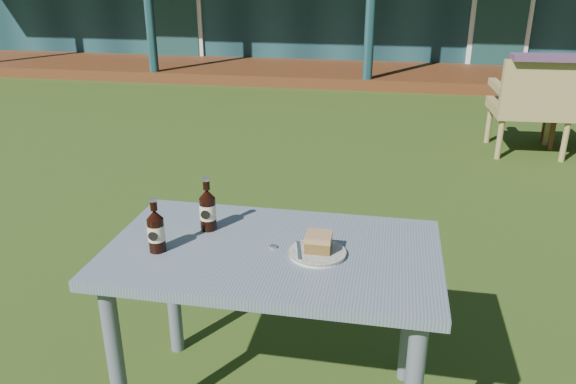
% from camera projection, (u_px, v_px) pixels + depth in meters
% --- Properties ---
extents(ground, '(80.00, 80.00, 0.00)m').
position_uv_depth(ground, '(324.00, 234.00, 3.75)').
color(ground, '#334916').
extents(cafe_table, '(1.20, 0.70, 0.72)m').
position_uv_depth(cafe_table, '(273.00, 273.00, 2.06)').
color(cafe_table, slate).
rests_on(cafe_table, ground).
extents(plate, '(0.20, 0.20, 0.01)m').
position_uv_depth(plate, '(317.00, 253.00, 1.98)').
color(plate, silver).
rests_on(plate, cafe_table).
extents(cake_slice, '(0.09, 0.09, 0.06)m').
position_uv_depth(cake_slice, '(319.00, 242.00, 1.97)').
color(cake_slice, brown).
rests_on(cake_slice, plate).
extents(fork, '(0.04, 0.14, 0.00)m').
position_uv_depth(fork, '(299.00, 250.00, 1.98)').
color(fork, silver).
rests_on(fork, plate).
extents(cola_bottle_near, '(0.06, 0.06, 0.21)m').
position_uv_depth(cola_bottle_near, '(208.00, 209.00, 2.14)').
color(cola_bottle_near, black).
rests_on(cola_bottle_near, cafe_table).
extents(cola_bottle_far, '(0.06, 0.06, 0.20)m').
position_uv_depth(cola_bottle_far, '(156.00, 230.00, 1.98)').
color(cola_bottle_far, black).
rests_on(cola_bottle_far, cafe_table).
extents(bottle_cap, '(0.03, 0.03, 0.01)m').
position_uv_depth(bottle_cap, '(273.00, 247.00, 2.03)').
color(bottle_cap, silver).
rests_on(bottle_cap, cafe_table).
extents(armchair_left, '(0.70, 0.66, 0.91)m').
position_uv_depth(armchair_left, '(533.00, 101.00, 5.16)').
color(armchair_left, '#A28B51').
rests_on(armchair_left, ground).
extents(floral_throw, '(0.59, 0.25, 0.05)m').
position_uv_depth(floral_throw, '(546.00, 57.00, 4.83)').
color(floral_throw, '#553556').
rests_on(floral_throw, armchair_left).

